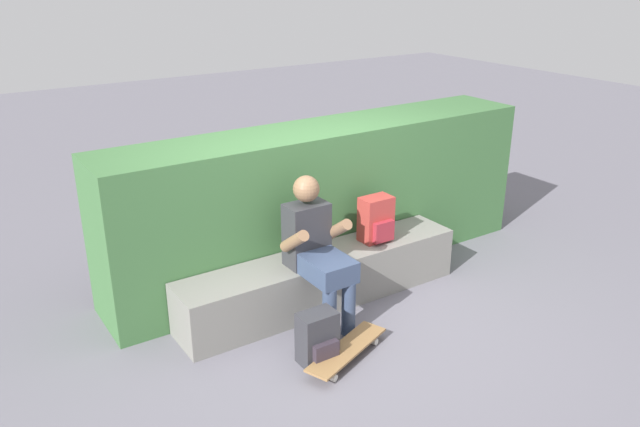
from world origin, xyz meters
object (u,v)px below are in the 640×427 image
Objects in this scene: person_skater at (317,248)px; backpack_on_bench at (376,220)px; skateboard_near_person at (347,350)px; backpack_on_ground at (318,339)px; bench_main at (322,279)px.

backpack_on_bench is at bearing 15.14° from person_skater.
backpack_on_bench reaches higher than skateboard_near_person.
backpack_on_ground is (-0.31, -0.50, -0.46)m from person_skater.
bench_main is 0.51m from person_skater.
skateboard_near_person is 1.31m from backpack_on_bench.
bench_main is at bearing 68.44° from skateboard_near_person.
backpack_on_bench is (0.56, -0.01, 0.42)m from bench_main.
backpack_on_ground is (-0.20, 0.09, 0.12)m from skateboard_near_person.
backpack_on_bench is at bearing 42.07° from skateboard_near_person.
backpack_on_ground is at bearing -125.72° from bench_main.
backpack_on_bench is at bearing 33.23° from backpack_on_ground.
skateboard_near_person is 2.05× the size of backpack_on_ground.
bench_main is 3.14× the size of skateboard_near_person.
bench_main is at bearing 54.28° from backpack_on_ground.
person_skater reaches higher than backpack_on_ground.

